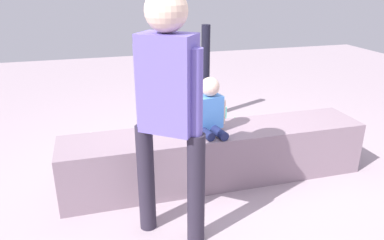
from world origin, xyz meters
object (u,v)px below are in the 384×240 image
(cake_plate, at_px, (175,129))
(water_bottle_near_gift, at_px, (158,152))
(handbag_black_leather, at_px, (290,137))
(child_seated, at_px, (210,109))
(adult_standing, at_px, (168,100))
(party_cup_red, at_px, (156,130))
(water_bottle_far_side, at_px, (234,127))
(cake_box_white, at_px, (100,144))
(gift_bag, at_px, (216,119))

(cake_plate, bearing_deg, water_bottle_near_gift, 101.87)
(handbag_black_leather, bearing_deg, cake_plate, -163.79)
(child_seated, relative_size, handbag_black_leather, 1.64)
(adult_standing, xyz_separation_m, party_cup_red, (0.22, 1.80, -0.96))
(cake_plate, xyz_separation_m, water_bottle_near_gift, (-0.09, 0.41, -0.41))
(party_cup_red, xyz_separation_m, handbag_black_leather, (1.38, -0.68, 0.04))
(handbag_black_leather, bearing_deg, water_bottle_near_gift, 179.81)
(cake_plate, height_order, party_cup_red, cake_plate)
(water_bottle_far_side, relative_size, cake_box_white, 0.73)
(gift_bag, xyz_separation_m, party_cup_red, (-0.72, 0.08, -0.10))
(cake_plate, xyz_separation_m, gift_bag, (0.73, 1.01, -0.35))
(water_bottle_far_side, distance_m, party_cup_red, 0.92)
(child_seated, xyz_separation_m, cake_box_white, (-0.92, 0.93, -0.63))
(water_bottle_far_side, height_order, handbag_black_leather, handbag_black_leather)
(party_cup_red, bearing_deg, water_bottle_far_side, -16.95)
(cake_plate, distance_m, party_cup_red, 1.18)
(gift_bag, bearing_deg, water_bottle_far_side, -49.07)
(gift_bag, height_order, cake_box_white, gift_bag)
(child_seated, height_order, adult_standing, adult_standing)
(water_bottle_near_gift, distance_m, water_bottle_far_side, 1.07)
(adult_standing, height_order, water_bottle_far_side, adult_standing)
(child_seated, relative_size, gift_bag, 1.34)
(child_seated, height_order, party_cup_red, child_seated)
(child_seated, distance_m, adult_standing, 0.86)
(adult_standing, bearing_deg, water_bottle_far_side, 54.16)
(party_cup_red, height_order, handbag_black_leather, handbag_black_leather)
(child_seated, relative_size, cake_box_white, 1.58)
(adult_standing, bearing_deg, cake_plate, 73.84)
(adult_standing, xyz_separation_m, water_bottle_far_side, (1.11, 1.53, -0.92))
(cake_plate, xyz_separation_m, handbag_black_leather, (1.39, 0.41, -0.41))
(adult_standing, relative_size, water_bottle_near_gift, 7.52)
(water_bottle_near_gift, relative_size, water_bottle_far_side, 1.00)
(gift_bag, relative_size, water_bottle_near_gift, 1.61)
(water_bottle_far_side, bearing_deg, adult_standing, -125.84)
(water_bottle_near_gift, relative_size, handbag_black_leather, 0.76)
(cake_plate, height_order, handbag_black_leather, cake_plate)
(adult_standing, distance_m, water_bottle_far_side, 2.10)
(gift_bag, bearing_deg, party_cup_red, 173.69)
(child_seated, height_order, gift_bag, child_seated)
(water_bottle_near_gift, xyz_separation_m, cake_box_white, (-0.55, 0.44, -0.03))
(cake_box_white, xyz_separation_m, handbag_black_leather, (2.03, -0.44, 0.03))
(cake_plate, distance_m, water_bottle_far_side, 1.28)
(gift_bag, height_order, water_bottle_near_gift, gift_bag)
(cake_plate, height_order, cake_box_white, cake_plate)
(party_cup_red, xyz_separation_m, cake_box_white, (-0.66, -0.24, 0.01))
(adult_standing, distance_m, party_cup_red, 2.05)
(cake_plate, xyz_separation_m, water_bottle_far_side, (0.90, 0.82, -0.41))
(water_bottle_far_side, bearing_deg, party_cup_red, 163.05)
(party_cup_red, relative_size, cake_box_white, 0.38)
(cake_plate, distance_m, handbag_black_leather, 1.51)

